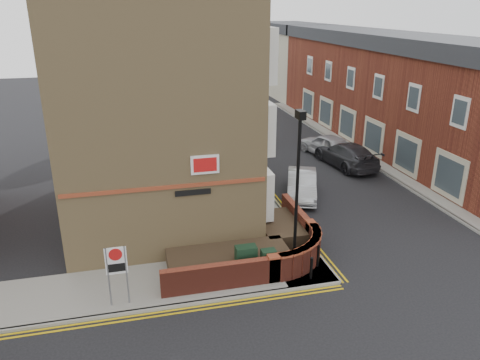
% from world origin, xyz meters
% --- Properties ---
extents(ground, '(120.00, 120.00, 0.00)m').
position_xyz_m(ground, '(0.00, 0.00, 0.00)').
color(ground, black).
rests_on(ground, ground).
extents(pavement_corner, '(13.00, 3.00, 0.12)m').
position_xyz_m(pavement_corner, '(-3.50, 1.50, 0.06)').
color(pavement_corner, gray).
rests_on(pavement_corner, ground).
extents(pavement_main, '(2.00, 32.00, 0.12)m').
position_xyz_m(pavement_main, '(2.00, 16.00, 0.06)').
color(pavement_main, gray).
rests_on(pavement_main, ground).
extents(pavement_far, '(4.00, 40.00, 0.12)m').
position_xyz_m(pavement_far, '(13.00, 13.00, 0.06)').
color(pavement_far, gray).
rests_on(pavement_far, ground).
extents(kerb_side, '(13.00, 0.15, 0.12)m').
position_xyz_m(kerb_side, '(-3.50, 0.00, 0.06)').
color(kerb_side, gray).
rests_on(kerb_side, ground).
extents(kerb_main_near, '(0.15, 32.00, 0.12)m').
position_xyz_m(kerb_main_near, '(3.00, 16.00, 0.06)').
color(kerb_main_near, gray).
rests_on(kerb_main_near, ground).
extents(kerb_main_far, '(0.15, 40.00, 0.12)m').
position_xyz_m(kerb_main_far, '(11.00, 13.00, 0.06)').
color(kerb_main_far, gray).
rests_on(kerb_main_far, ground).
extents(yellow_lines_side, '(13.00, 0.28, 0.01)m').
position_xyz_m(yellow_lines_side, '(-3.50, -0.25, 0.01)').
color(yellow_lines_side, gold).
rests_on(yellow_lines_side, ground).
extents(yellow_lines_main, '(0.28, 32.00, 0.01)m').
position_xyz_m(yellow_lines_main, '(3.25, 16.00, 0.01)').
color(yellow_lines_main, gold).
rests_on(yellow_lines_main, ground).
extents(corner_building, '(8.95, 10.40, 13.60)m').
position_xyz_m(corner_building, '(-2.84, 8.00, 6.23)').
color(corner_building, tan).
rests_on(corner_building, ground).
extents(garden_wall, '(6.80, 6.00, 1.20)m').
position_xyz_m(garden_wall, '(0.00, 2.50, 0.00)').
color(garden_wall, maroon).
rests_on(garden_wall, ground).
extents(lamppost, '(0.25, 0.50, 6.30)m').
position_xyz_m(lamppost, '(1.60, 1.20, 3.34)').
color(lamppost, black).
rests_on(lamppost, pavement_corner).
extents(utility_cabinet_large, '(0.80, 0.45, 1.20)m').
position_xyz_m(utility_cabinet_large, '(-0.30, 1.30, 0.72)').
color(utility_cabinet_large, black).
rests_on(utility_cabinet_large, pavement_corner).
extents(utility_cabinet_small, '(0.55, 0.40, 1.10)m').
position_xyz_m(utility_cabinet_small, '(0.50, 1.00, 0.67)').
color(utility_cabinet_small, black).
rests_on(utility_cabinet_small, pavement_corner).
extents(bollard_near, '(0.11, 0.11, 0.90)m').
position_xyz_m(bollard_near, '(2.00, 0.40, 0.57)').
color(bollard_near, black).
rests_on(bollard_near, pavement_corner).
extents(bollard_far, '(0.11, 0.11, 0.90)m').
position_xyz_m(bollard_far, '(2.60, 1.20, 0.57)').
color(bollard_far, black).
rests_on(bollard_far, pavement_corner).
extents(zone_sign, '(0.72, 0.07, 2.20)m').
position_xyz_m(zone_sign, '(-5.00, 0.50, 1.64)').
color(zone_sign, slate).
rests_on(zone_sign, pavement_corner).
extents(far_terrace, '(5.40, 30.40, 8.00)m').
position_xyz_m(far_terrace, '(14.50, 17.00, 4.04)').
color(far_terrace, maroon).
rests_on(far_terrace, ground).
extents(far_terrace_cream, '(5.40, 12.40, 8.00)m').
position_xyz_m(far_terrace_cream, '(14.50, 38.00, 4.05)').
color(far_terrace_cream, beige).
rests_on(far_terrace_cream, ground).
extents(tree_near, '(3.64, 3.65, 6.70)m').
position_xyz_m(tree_near, '(2.00, 14.05, 4.70)').
color(tree_near, '#382B1E').
rests_on(tree_near, pavement_main).
extents(tree_mid, '(4.03, 4.03, 7.42)m').
position_xyz_m(tree_mid, '(2.00, 22.05, 5.20)').
color(tree_mid, '#382B1E').
rests_on(tree_mid, pavement_main).
extents(tree_far, '(3.81, 3.81, 7.00)m').
position_xyz_m(tree_far, '(2.00, 30.05, 4.91)').
color(tree_far, '#382B1E').
rests_on(tree_far, pavement_main).
extents(traffic_light_assembly, '(0.20, 0.16, 4.20)m').
position_xyz_m(traffic_light_assembly, '(2.40, 25.00, 2.78)').
color(traffic_light_assembly, black).
rests_on(traffic_light_assembly, pavement_main).
extents(silver_car_near, '(2.91, 4.57, 1.42)m').
position_xyz_m(silver_car_near, '(4.68, 8.41, 0.71)').
color(silver_car_near, '#A8ACB0').
rests_on(silver_car_near, ground).
extents(red_car_main, '(2.90, 5.38, 1.43)m').
position_xyz_m(red_car_main, '(4.65, 20.32, 0.72)').
color(red_car_main, maroon).
rests_on(red_car_main, ground).
extents(grey_car_far, '(2.79, 5.59, 1.56)m').
position_xyz_m(grey_car_far, '(9.31, 12.59, 0.78)').
color(grey_car_far, '#29292E').
rests_on(grey_car_far, ground).
extents(silver_car_far, '(2.95, 4.90, 1.56)m').
position_xyz_m(silver_car_far, '(9.04, 14.93, 0.78)').
color(silver_car_far, '#ABACB3').
rests_on(silver_car_far, ground).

